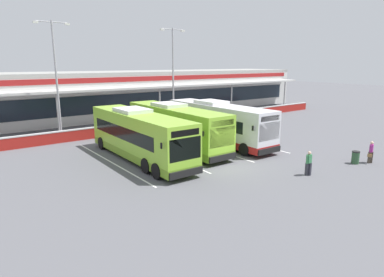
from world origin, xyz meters
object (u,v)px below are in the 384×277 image
(coach_bus_left_centre, at_px, (175,128))
(coach_bus_leftmost, at_px, (139,136))
(coach_bus_centre, at_px, (218,123))
(pedestrian_with_handbag, at_px, (371,152))
(lamp_post_centre, at_px, (173,70))
(pedestrian_in_dark_coat, at_px, (309,162))
(lamp_post_west, at_px, (56,72))
(litter_bin, at_px, (355,157))

(coach_bus_left_centre, bearing_deg, coach_bus_leftmost, -163.98)
(coach_bus_leftmost, height_order, coach_bus_centre, same)
(pedestrian_with_handbag, distance_m, lamp_post_centre, 22.67)
(coach_bus_leftmost, height_order, lamp_post_centre, lamp_post_centre)
(coach_bus_centre, distance_m, pedestrian_in_dark_coat, 10.51)
(pedestrian_in_dark_coat, height_order, lamp_post_west, lamp_post_west)
(pedestrian_with_handbag, height_order, pedestrian_in_dark_coat, same)
(coach_bus_left_centre, distance_m, pedestrian_with_handbag, 15.10)
(litter_bin, bearing_deg, lamp_post_centre, 94.03)
(pedestrian_with_handbag, bearing_deg, coach_bus_leftmost, 139.51)
(coach_bus_left_centre, bearing_deg, coach_bus_centre, -9.50)
(lamp_post_centre, xyz_separation_m, litter_bin, (1.50, -21.29, -5.82))
(pedestrian_with_handbag, xyz_separation_m, pedestrian_in_dark_coat, (-6.00, 1.12, 0.02))
(coach_bus_left_centre, relative_size, lamp_post_west, 1.11)
(coach_bus_left_centre, xyz_separation_m, lamp_post_west, (-6.44, 10.73, 4.50))
(coach_bus_leftmost, distance_m, pedestrian_with_handbag, 17.01)
(litter_bin, bearing_deg, pedestrian_in_dark_coat, 173.85)
(pedestrian_with_handbag, distance_m, litter_bin, 1.23)
(pedestrian_with_handbag, bearing_deg, pedestrian_in_dark_coat, 169.46)
(lamp_post_west, bearing_deg, coach_bus_centre, -47.07)
(pedestrian_in_dark_coat, height_order, litter_bin, pedestrian_in_dark_coat)
(coach_bus_leftmost, height_order, litter_bin, coach_bus_leftmost)
(lamp_post_centre, bearing_deg, lamp_post_west, 175.24)
(litter_bin, bearing_deg, coach_bus_left_centre, 123.97)
(coach_bus_leftmost, xyz_separation_m, lamp_post_centre, (10.41, 10.83, 4.50))
(coach_bus_centre, relative_size, pedestrian_in_dark_coat, 7.52)
(pedestrian_with_handbag, relative_size, litter_bin, 1.74)
(coach_bus_leftmost, distance_m, pedestrian_in_dark_coat, 12.13)
(lamp_post_west, distance_m, litter_bin, 27.15)
(coach_bus_centre, height_order, lamp_post_west, lamp_post_west)
(pedestrian_in_dark_coat, bearing_deg, litter_bin, -6.15)
(lamp_post_centre, relative_size, litter_bin, 11.83)
(coach_bus_left_centre, distance_m, lamp_post_centre, 12.40)
(coach_bus_centre, distance_m, litter_bin, 11.59)
(lamp_post_west, distance_m, lamp_post_centre, 12.81)
(coach_bus_centre, bearing_deg, litter_bin, -71.57)
(pedestrian_with_handbag, height_order, lamp_post_centre, lamp_post_centre)
(coach_bus_centre, relative_size, lamp_post_centre, 1.11)
(coach_bus_left_centre, height_order, litter_bin, coach_bus_left_centre)
(pedestrian_with_handbag, relative_size, pedestrian_in_dark_coat, 1.00)
(coach_bus_leftmost, distance_m, lamp_post_west, 12.94)
(coach_bus_centre, height_order, lamp_post_centre, lamp_post_centre)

